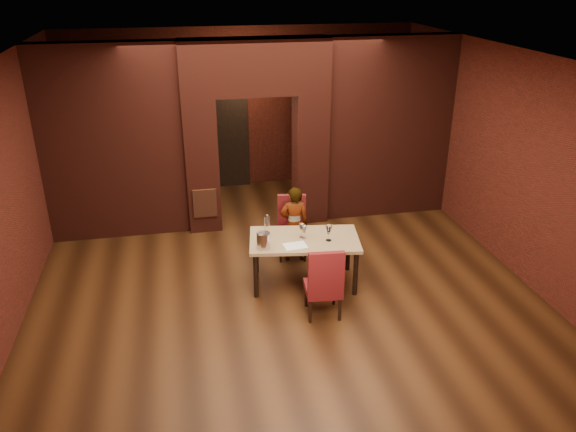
# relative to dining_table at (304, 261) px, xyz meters

# --- Properties ---
(floor) EXTENTS (8.00, 8.00, 0.00)m
(floor) POSITION_rel_dining_table_xyz_m (-0.33, 0.27, -0.36)
(floor) COLOR #422310
(floor) RESTS_ON ground
(ceiling) EXTENTS (7.00, 8.00, 0.04)m
(ceiling) POSITION_rel_dining_table_xyz_m (-0.33, 0.27, 2.84)
(ceiling) COLOR silver
(ceiling) RESTS_ON ground
(wall_back) EXTENTS (7.00, 0.04, 3.20)m
(wall_back) POSITION_rel_dining_table_xyz_m (-0.33, 4.27, 1.24)
(wall_back) COLOR maroon
(wall_back) RESTS_ON ground
(wall_front) EXTENTS (7.00, 0.04, 3.20)m
(wall_front) POSITION_rel_dining_table_xyz_m (-0.33, -3.73, 1.24)
(wall_front) COLOR maroon
(wall_front) RESTS_ON ground
(wall_left) EXTENTS (0.04, 8.00, 3.20)m
(wall_left) POSITION_rel_dining_table_xyz_m (-3.83, 0.27, 1.24)
(wall_left) COLOR maroon
(wall_left) RESTS_ON ground
(wall_right) EXTENTS (0.04, 8.00, 3.20)m
(wall_right) POSITION_rel_dining_table_xyz_m (3.17, 0.27, 1.24)
(wall_right) COLOR maroon
(wall_right) RESTS_ON ground
(pillar_left) EXTENTS (0.55, 0.55, 2.30)m
(pillar_left) POSITION_rel_dining_table_xyz_m (-1.28, 2.27, 0.79)
(pillar_left) COLOR maroon
(pillar_left) RESTS_ON ground
(pillar_right) EXTENTS (0.55, 0.55, 2.30)m
(pillar_right) POSITION_rel_dining_table_xyz_m (0.62, 2.27, 0.79)
(pillar_right) COLOR maroon
(pillar_right) RESTS_ON ground
(lintel) EXTENTS (2.45, 0.55, 0.90)m
(lintel) POSITION_rel_dining_table_xyz_m (-0.33, 2.27, 2.39)
(lintel) COLOR maroon
(lintel) RESTS_ON ground
(wing_wall_left) EXTENTS (2.28, 0.35, 3.20)m
(wing_wall_left) POSITION_rel_dining_table_xyz_m (-2.69, 2.27, 1.24)
(wing_wall_left) COLOR maroon
(wing_wall_left) RESTS_ON ground
(wing_wall_right) EXTENTS (2.28, 0.35, 3.20)m
(wing_wall_right) POSITION_rel_dining_table_xyz_m (2.04, 2.27, 1.24)
(wing_wall_right) COLOR maroon
(wing_wall_right) RESTS_ON ground
(vent_panel) EXTENTS (0.40, 0.03, 0.50)m
(vent_panel) POSITION_rel_dining_table_xyz_m (-1.28, 1.98, 0.19)
(vent_panel) COLOR #A34E2F
(vent_panel) RESTS_ON ground
(rear_door) EXTENTS (0.90, 0.08, 2.10)m
(rear_door) POSITION_rel_dining_table_xyz_m (-0.73, 4.21, 0.69)
(rear_door) COLOR black
(rear_door) RESTS_ON ground
(rear_door_frame) EXTENTS (1.02, 0.04, 2.22)m
(rear_door_frame) POSITION_rel_dining_table_xyz_m (-0.73, 4.17, 0.69)
(rear_door_frame) COLOR black
(rear_door_frame) RESTS_ON ground
(dining_table) EXTENTS (1.65, 1.09, 0.72)m
(dining_table) POSITION_rel_dining_table_xyz_m (0.00, 0.00, 0.00)
(dining_table) COLOR tan
(dining_table) RESTS_ON ground
(chair_far) EXTENTS (0.51, 0.51, 0.98)m
(chair_far) POSITION_rel_dining_table_xyz_m (0.00, 0.84, 0.13)
(chair_far) COLOR maroon
(chair_far) RESTS_ON ground
(chair_near) EXTENTS (0.50, 0.50, 1.01)m
(chair_near) POSITION_rel_dining_table_xyz_m (0.06, -0.82, 0.15)
(chair_near) COLOR maroon
(chair_near) RESTS_ON ground
(person_seated) EXTENTS (0.46, 0.32, 1.22)m
(person_seated) POSITION_rel_dining_table_xyz_m (0.01, 0.74, 0.25)
(person_seated) COLOR silver
(person_seated) RESTS_ON ground
(wine_glass_a) EXTENTS (0.08, 0.08, 0.20)m
(wine_glass_a) POSITION_rel_dining_table_xyz_m (-0.03, 0.05, 0.46)
(wine_glass_a) COLOR white
(wine_glass_a) RESTS_ON dining_table
(wine_glass_b) EXTENTS (0.08, 0.08, 0.19)m
(wine_glass_b) POSITION_rel_dining_table_xyz_m (-0.00, 0.01, 0.46)
(wine_glass_b) COLOR white
(wine_glass_b) RESTS_ON dining_table
(wine_glass_c) EXTENTS (0.09, 0.09, 0.23)m
(wine_glass_c) POSITION_rel_dining_table_xyz_m (0.32, -0.13, 0.48)
(wine_glass_c) COLOR white
(wine_glass_c) RESTS_ON dining_table
(tasting_sheet) EXTENTS (0.33, 0.26, 0.00)m
(tasting_sheet) POSITION_rel_dining_table_xyz_m (-0.18, -0.20, 0.36)
(tasting_sheet) COLOR white
(tasting_sheet) RESTS_ON dining_table
(wine_bucket) EXTENTS (0.18, 0.18, 0.22)m
(wine_bucket) POSITION_rel_dining_table_xyz_m (-0.61, -0.18, 0.47)
(wine_bucket) COLOR #AEAEB5
(wine_bucket) RESTS_ON dining_table
(water_bottle) EXTENTS (0.08, 0.08, 0.32)m
(water_bottle) POSITION_rel_dining_table_xyz_m (-0.50, 0.20, 0.52)
(water_bottle) COLOR white
(water_bottle) RESTS_ON dining_table
(potted_plant) EXTENTS (0.46, 0.45, 0.39)m
(potted_plant) POSITION_rel_dining_table_xyz_m (0.57, 0.96, -0.17)
(potted_plant) COLOR #2E6522
(potted_plant) RESTS_ON ground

